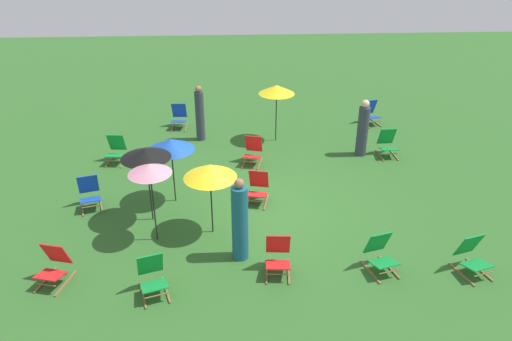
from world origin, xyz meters
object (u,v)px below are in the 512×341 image
(deckchair_5, at_px, (152,276))
(deckchair_4, at_px, (258,188))
(umbrella_4, at_px, (171,145))
(person_0, at_px, (200,114))
(deckchair_8, at_px, (472,256))
(person_1, at_px, (240,222))
(deckchair_3, at_px, (370,113))
(deckchair_6, at_px, (179,117))
(deckchair_2, at_px, (116,150))
(umbrella_3, at_px, (210,171))
(deckchair_11, at_px, (380,254))
(deckchair_7, at_px, (90,193))
(umbrella_1, at_px, (145,154))
(person_2, at_px, (363,129))
(umbrella_2, at_px, (277,90))
(deckchair_1, at_px, (54,266))
(umbrella_0, at_px, (149,169))
(deckchair_10, at_px, (388,144))
(deckchair_9, at_px, (253,151))
(deckchair_0, at_px, (278,256))

(deckchair_5, bearing_deg, deckchair_4, 38.81)
(umbrella_4, bearing_deg, person_0, 82.85)
(deckchair_8, height_order, person_1, person_1)
(deckchair_3, xyz_separation_m, deckchair_6, (-6.55, 0.03, 0.00))
(deckchair_2, distance_m, umbrella_4, 3.22)
(deckchair_3, bearing_deg, deckchair_8, -103.81)
(umbrella_3, distance_m, person_1, 1.32)
(deckchair_3, relative_size, deckchair_11, 0.99)
(deckchair_7, bearing_deg, umbrella_1, -39.55)
(person_2, bearing_deg, umbrella_2, -108.87)
(umbrella_1, bearing_deg, person_2, 29.23)
(deckchair_1, xyz_separation_m, umbrella_4, (2.06, 2.95, 1.18))
(deckchair_1, height_order, deckchair_6, same)
(deckchair_3, xyz_separation_m, umbrella_0, (-6.51, -6.49, 1.39))
(deckchair_6, height_order, deckchair_8, same)
(deckchair_11, bearing_deg, deckchair_7, 140.91)
(deckchair_10, bearing_deg, deckchair_3, 83.98)
(deckchair_9, bearing_deg, deckchair_10, 18.74)
(umbrella_0, height_order, umbrella_2, umbrella_0)
(deckchair_1, xyz_separation_m, deckchair_4, (4.13, 2.82, 0.00))
(deckchair_5, bearing_deg, umbrella_4, 70.95)
(deckchair_0, bearing_deg, deckchair_10, 58.63)
(umbrella_4, bearing_deg, deckchair_11, -33.92)
(deckchair_2, xyz_separation_m, deckchair_3, (8.16, 2.52, 0.00))
(deckchair_11, height_order, umbrella_2, umbrella_2)
(deckchair_8, bearing_deg, umbrella_0, 150.92)
(deckchair_3, distance_m, umbrella_0, 9.30)
(deckchair_2, distance_m, umbrella_3, 4.86)
(deckchair_11, relative_size, person_0, 0.48)
(umbrella_1, xyz_separation_m, umbrella_4, (0.46, 0.84, -0.17))
(deckchair_5, distance_m, umbrella_4, 3.57)
(umbrella_3, bearing_deg, deckchair_2, 127.57)
(deckchair_4, height_order, umbrella_1, umbrella_1)
(deckchair_5, distance_m, deckchair_7, 3.76)
(deckchair_2, relative_size, deckchair_4, 0.98)
(deckchair_4, xyz_separation_m, deckchair_7, (-4.13, -0.03, 0.00))
(umbrella_0, height_order, umbrella_1, umbrella_0)
(deckchair_2, relative_size, umbrella_0, 0.44)
(deckchair_0, relative_size, umbrella_3, 0.49)
(person_2, bearing_deg, deckchair_10, 90.95)
(deckchair_7, bearing_deg, person_2, 2.59)
(deckchair_3, xyz_separation_m, deckchair_11, (-1.88, -7.77, 0.00))
(deckchair_5, bearing_deg, person_2, 29.50)
(person_1, bearing_deg, umbrella_2, -93.47)
(deckchair_9, xyz_separation_m, deckchair_10, (4.04, 0.30, 0.00))
(deckchair_4, height_order, deckchair_9, same)
(deckchair_4, bearing_deg, umbrella_2, 90.59)
(deckchair_6, xyz_separation_m, person_2, (5.62, -2.47, 0.45))
(deckchair_4, distance_m, umbrella_0, 3.11)
(deckchair_4, height_order, umbrella_4, umbrella_4)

